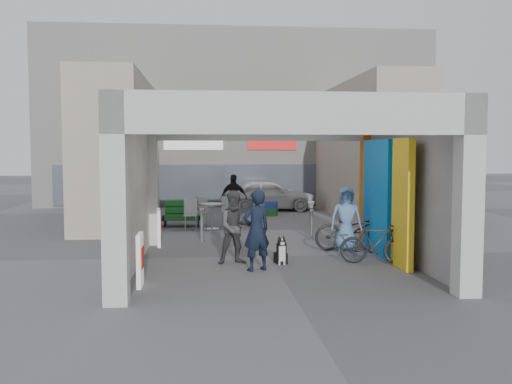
{
  "coord_description": "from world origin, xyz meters",
  "views": [
    {
      "loc": [
        -1.55,
        -13.43,
        2.55
      ],
      "look_at": [
        -0.23,
        1.0,
        1.48
      ],
      "focal_mm": 40.0,
      "sensor_mm": 36.0,
      "label": 1
    }
  ],
  "objects": [
    {
      "name": "white_van",
      "position": [
        1.2,
        10.37,
        0.65
      ],
      "size": [
        3.93,
        1.78,
        1.31
      ],
      "primitive_type": "imported",
      "rotation": [
        0.0,
        0.0,
        1.51
      ],
      "color": "silver",
      "rests_on": "ground"
    },
    {
      "name": "man_with_dog",
      "position": [
        -0.45,
        -1.57,
        0.86
      ],
      "size": [
        0.74,
        0.64,
        1.72
      ],
      "primitive_type": "imported",
      "rotation": [
        0.0,
        0.0,
        3.59
      ],
      "color": "black",
      "rests_on": "ground"
    },
    {
      "name": "bollard_right",
      "position": [
        1.48,
        2.39,
        0.42
      ],
      "size": [
        0.09,
        0.09,
        0.84
      ],
      "primitive_type": "cylinder",
      "color": "#929499",
      "rests_on": "ground"
    },
    {
      "name": "bicycle_rear",
      "position": [
        2.26,
        -1.12,
        0.47
      ],
      "size": [
        1.63,
        0.88,
        0.94
      ],
      "primitive_type": "imported",
      "rotation": [
        0.0,
        0.0,
        1.27
      ],
      "color": "black",
      "rests_on": "ground"
    },
    {
      "name": "man_crates",
      "position": [
        -0.47,
        7.11,
        0.83
      ],
      "size": [
        1.06,
        0.7,
        1.67
      ],
      "primitive_type": "imported",
      "rotation": [
        0.0,
        0.0,
        2.81
      ],
      "color": "black",
      "rests_on": "ground"
    },
    {
      "name": "man_back_turned",
      "position": [
        -0.85,
        -0.8,
        0.82
      ],
      "size": [
        0.87,
        0.72,
        1.64
      ],
      "primitive_type": "imported",
      "rotation": [
        0.0,
        0.0,
        0.14
      ],
      "color": "#424244",
      "rests_on": "ground"
    },
    {
      "name": "advert_board_far",
      "position": [
        -2.75,
        1.67,
        0.51
      ],
      "size": [
        0.15,
        0.56,
        1.0
      ],
      "rotation": [
        0.0,
        0.0,
        0.1
      ],
      "color": "white",
      "rests_on": "ground"
    },
    {
      "name": "plaza_bldg_left",
      "position": [
        -4.5,
        7.5,
        2.5
      ],
      "size": [
        2.0,
        9.0,
        5.0
      ],
      "primitive_type": "cube",
      "color": "#A29886",
      "rests_on": "ground"
    },
    {
      "name": "advert_board_near",
      "position": [
        -2.75,
        -2.78,
        0.51
      ],
      "size": [
        0.1,
        0.55,
        1.0
      ],
      "rotation": [
        0.0,
        0.0,
        -0.0
      ],
      "color": "white",
      "rests_on": "ground"
    },
    {
      "name": "arcade_canopy",
      "position": [
        0.54,
        -0.82,
        2.3
      ],
      "size": [
        6.4,
        6.45,
        6.4
      ],
      "color": "beige",
      "rests_on": "ground"
    },
    {
      "name": "cafe_set",
      "position": [
        -1.44,
        5.15,
        0.35
      ],
      "size": [
        1.65,
        1.33,
        1.0
      ],
      "rotation": [
        0.0,
        0.0,
        0.15
      ],
      "color": "#9E9EA3",
      "rests_on": "ground"
    },
    {
      "name": "bollard_center",
      "position": [
        0.02,
        2.51,
        0.49
      ],
      "size": [
        0.09,
        0.09,
        0.98
      ],
      "primitive_type": "cylinder",
      "color": "#929499",
      "rests_on": "ground"
    },
    {
      "name": "border_collie",
      "position": [
        0.16,
        -0.93,
        0.26
      ],
      "size": [
        0.24,
        0.47,
        0.64
      ],
      "rotation": [
        0.0,
        0.0,
        0.2
      ],
      "color": "black",
      "rests_on": "ground"
    },
    {
      "name": "crate_stack",
      "position": [
        1.04,
        8.39,
        0.28
      ],
      "size": [
        0.54,
        0.48,
        0.56
      ],
      "rotation": [
        0.0,
        0.0,
        -0.33
      ],
      "color": "#195921",
      "rests_on": "ground"
    },
    {
      "name": "man_elderly",
      "position": [
        2.02,
        0.61,
        0.82
      ],
      "size": [
        0.83,
        0.57,
        1.63
      ],
      "primitive_type": "imported",
      "rotation": [
        0.0,
        0.0,
        -0.07
      ],
      "color": "#597EAD",
      "rests_on": "ground"
    },
    {
      "name": "produce_stand",
      "position": [
        -2.3,
        5.67,
        0.34
      ],
      "size": [
        1.31,
        0.71,
        0.86
      ],
      "rotation": [
        0.0,
        0.0,
        -0.29
      ],
      "color": "black",
      "rests_on": "ground"
    },
    {
      "name": "far_building",
      "position": [
        -0.0,
        13.99,
        3.99
      ],
      "size": [
        18.0,
        4.08,
        8.0
      ],
      "color": "silver",
      "rests_on": "ground"
    },
    {
      "name": "bicycle_front",
      "position": [
        2.25,
        0.64,
        0.53
      ],
      "size": [
        2.03,
        0.71,
        1.07
      ],
      "primitive_type": "imported",
      "rotation": [
        0.0,
        0.0,
        1.57
      ],
      "color": "black",
      "rests_on": "ground"
    },
    {
      "name": "bollard_left",
      "position": [
        -1.62,
        2.28,
        0.46
      ],
      "size": [
        0.09,
        0.09,
        0.91
      ],
      "primitive_type": "cylinder",
      "color": "#929499",
      "rests_on": "ground"
    },
    {
      "name": "ground",
      "position": [
        0.0,
        0.0,
        0.0
      ],
      "size": [
        90.0,
        90.0,
        0.0
      ],
      "primitive_type": "plane",
      "color": "#5B5B60",
      "rests_on": "ground"
    },
    {
      "name": "plaza_bldg_right",
      "position": [
        4.5,
        7.5,
        2.5
      ],
      "size": [
        2.0,
        9.0,
        5.0
      ],
      "primitive_type": "cube",
      "color": "#A29886",
      "rests_on": "ground"
    }
  ]
}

